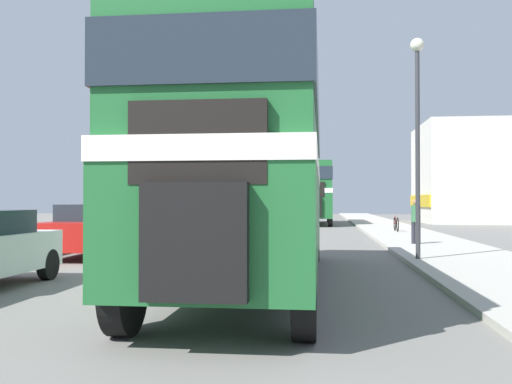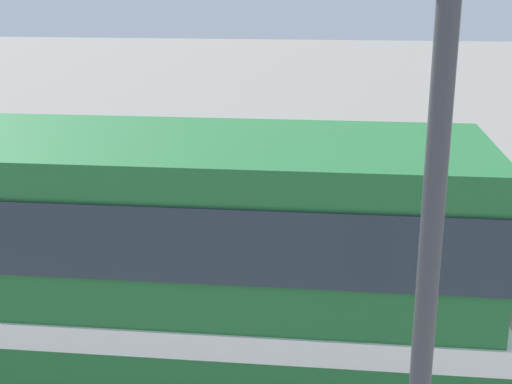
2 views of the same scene
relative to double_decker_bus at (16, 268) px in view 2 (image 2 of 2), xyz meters
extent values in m
cube|color=#B7B2A8|center=(-8.26, 1.30, -2.36)|extent=(3.50, 120.00, 0.12)
cube|color=#1E602D|center=(0.00, 0.02, -1.12)|extent=(2.48, 10.88, 1.54)
cube|color=white|center=(0.00, 0.02, -0.21)|extent=(2.50, 10.93, 0.28)
cube|color=#1E602D|center=(0.00, 0.02, 0.77)|extent=(2.43, 10.66, 1.68)
cube|color=#232D38|center=(0.00, 0.02, 0.85)|extent=(2.50, 10.77, 0.75)
cylinder|color=black|center=(-1.10, 4.45, -1.86)|extent=(0.28, 1.12, 1.12)
cube|color=white|center=(-5.19, -1.75, -1.76)|extent=(1.83, 4.53, 0.74)
cube|color=#232D38|center=(-5.19, -1.57, -1.17)|extent=(1.61, 2.35, 0.45)
cylinder|color=black|center=(-6.01, 0.06, -2.10)|extent=(0.20, 0.64, 0.64)
cylinder|color=black|center=(-4.38, 0.06, -2.10)|extent=(0.20, 0.64, 0.64)
cube|color=red|center=(-5.45, 4.94, -1.74)|extent=(1.79, 4.16, 0.77)
cube|color=#232D38|center=(-5.45, 5.11, -1.11)|extent=(1.58, 2.16, 0.48)
cylinder|color=black|center=(-6.24, 3.31, -2.10)|extent=(0.20, 0.64, 0.64)
cylinder|color=black|center=(-4.65, 3.31, -2.10)|extent=(0.20, 0.64, 0.64)
cylinder|color=black|center=(-6.24, 6.57, -2.10)|extent=(0.20, 0.64, 0.64)
cylinder|color=black|center=(-4.65, 6.57, -2.10)|extent=(0.20, 0.64, 0.64)
camera|label=1|loc=(1.30, -11.26, -0.77)|focal=40.00mm
camera|label=2|loc=(7.39, 3.69, 3.28)|focal=50.00mm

